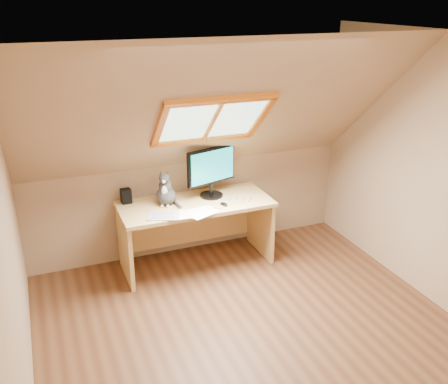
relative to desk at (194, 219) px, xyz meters
name	(u,v)px	position (x,y,z in m)	size (l,w,h in m)	color
ground	(258,339)	(0.07, -1.45, -0.48)	(3.50, 3.50, 0.00)	brown
room_shell	(268,181)	(0.07, -1.54, 0.95)	(3.52, 3.52, 2.41)	tan
desk	(194,219)	(0.00, 0.00, 0.00)	(1.54, 0.67, 0.70)	#DBB368
monitor	(211,169)	(0.21, 0.02, 0.52)	(0.56, 0.24, 0.52)	black
cat	(166,192)	(-0.29, 0.00, 0.35)	(0.28, 0.30, 0.37)	#403C39
desk_speaker	(126,196)	(-0.65, 0.18, 0.29)	(0.10, 0.10, 0.14)	black
graphics_tablet	(164,216)	(-0.39, -0.29, 0.22)	(0.29, 0.21, 0.01)	#B2B2B7
mouse	(224,204)	(0.24, -0.25, 0.23)	(0.05, 0.09, 0.03)	black
papers	(195,213)	(-0.09, -0.33, 0.22)	(0.35, 0.30, 0.01)	white
cables	(232,201)	(0.36, -0.19, 0.22)	(0.51, 0.26, 0.01)	silver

